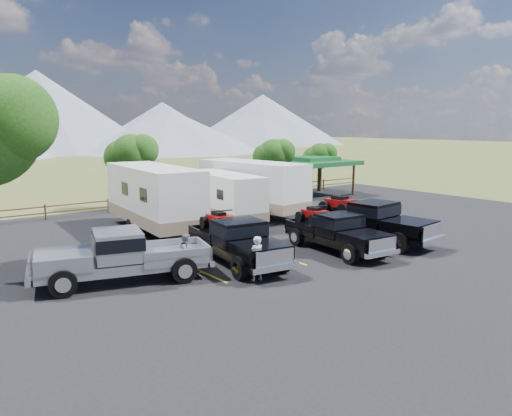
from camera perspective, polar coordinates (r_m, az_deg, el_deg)
ground at (r=21.71m, az=11.99°, el=-6.36°), size 320.00×320.00×0.00m
asphalt_lot at (r=23.70m, az=6.50°, el=-4.82°), size 44.00×34.00×0.04m
stall_lines at (r=24.41m, az=4.89°, el=-4.31°), size 12.12×5.50×0.01m
tree_ne_a at (r=39.51m, az=2.04°, el=6.05°), size 3.11×2.92×4.76m
tree_ne_b at (r=44.26m, az=7.29°, el=5.89°), size 2.77×2.59×4.27m
tree_north at (r=35.49m, az=-14.08°, el=5.95°), size 3.46×3.24×5.25m
rail_fence at (r=37.12m, az=-7.84°, el=1.28°), size 36.12×0.12×1.00m
pavilion at (r=42.19m, az=6.32°, el=5.27°), size 6.20×6.20×3.22m
rig_left at (r=21.16m, az=-2.30°, el=-3.64°), size 2.85×6.49×2.10m
rig_center at (r=23.42m, az=9.04°, el=-2.60°), size 2.53×6.09×1.98m
rig_right at (r=25.64m, az=12.77°, el=-1.35°), size 2.99×7.02×2.28m
trailer_left at (r=27.76m, az=-11.59°, el=1.15°), size 3.36×10.37×3.59m
trailer_center at (r=29.91m, az=-3.67°, el=1.28°), size 3.02×8.56×2.96m
trailer_right at (r=32.30m, az=-0.44°, el=2.40°), size 3.40×10.06×3.48m
pickup_silver at (r=19.28m, az=-14.97°, el=-5.23°), size 6.87×3.69×1.97m
person_a at (r=18.79m, az=0.06°, el=-5.80°), size 0.63×0.42×1.72m
person_b at (r=20.17m, az=-7.93°, el=-5.06°), size 0.95×0.90×1.55m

